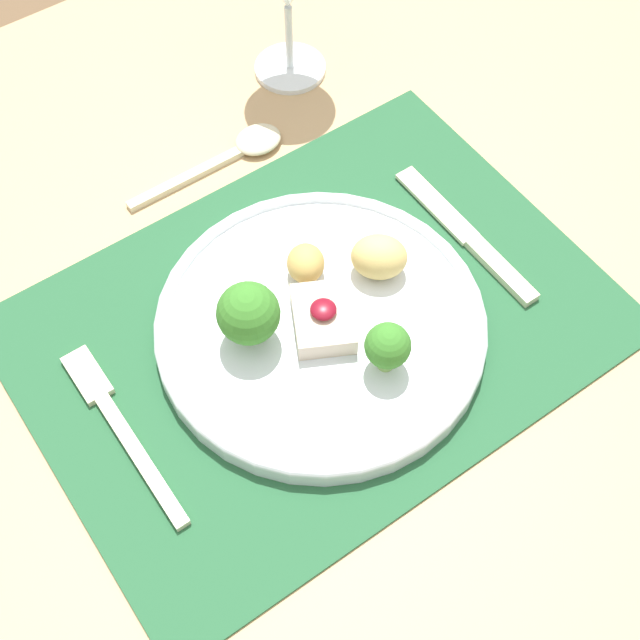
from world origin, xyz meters
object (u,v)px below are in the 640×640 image
at_px(dinner_plate, 319,322).
at_px(spoon, 240,149).
at_px(knife, 474,242).
at_px(fork, 117,422).

relative_size(dinner_plate, spoon, 1.67).
xyz_separation_m(dinner_plate, knife, (0.17, -0.00, -0.01)).
relative_size(knife, spoon, 1.09).
bearing_deg(knife, fork, 178.31).
height_order(dinner_plate, spoon, dinner_plate).
bearing_deg(spoon, fork, -136.92).
bearing_deg(knife, dinner_plate, -178.86).
height_order(fork, knife, knife).
bearing_deg(dinner_plate, knife, -1.55).
bearing_deg(dinner_plate, fork, 173.03).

